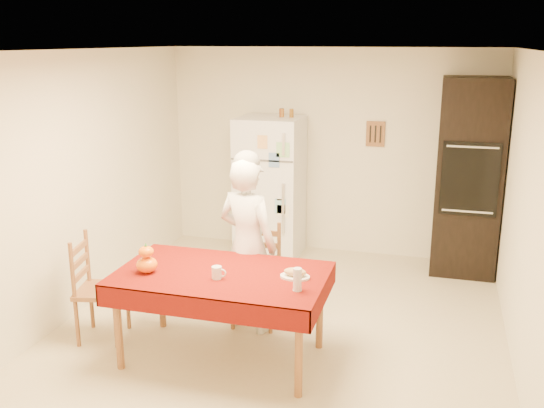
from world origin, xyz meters
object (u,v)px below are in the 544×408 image
at_px(oven_cabinet, 469,178).
at_px(wine_glass, 297,279).
at_px(bread_plate, 295,277).
at_px(pumpkin_lower, 147,265).
at_px(chair_left, 94,284).
at_px(refrigerator, 270,187).
at_px(chair_far, 258,270).
at_px(seated_woman, 248,245).
at_px(dining_table, 222,281).
at_px(coffee_mug, 217,273).

distance_m(oven_cabinet, wine_glass, 3.09).
bearing_deg(bread_plate, pumpkin_lower, -169.92).
bearing_deg(chair_left, refrigerator, -31.69).
distance_m(chair_far, chair_left, 1.47).
xyz_separation_m(chair_far, seated_woman, (-0.04, -0.16, 0.30)).
xyz_separation_m(refrigerator, oven_cabinet, (2.28, 0.05, 0.25)).
bearing_deg(wine_glass, dining_table, 164.88).
distance_m(oven_cabinet, seated_woman, 2.81).
height_order(chair_far, pumpkin_lower, chair_far).
bearing_deg(oven_cabinet, wine_glass, -114.64).
distance_m(dining_table, chair_left, 1.23).
distance_m(chair_far, seated_woman, 0.34).
bearing_deg(refrigerator, seated_woman, -79.86).
relative_size(oven_cabinet, wine_glass, 12.50).
height_order(coffee_mug, wine_glass, wine_glass).
relative_size(refrigerator, bread_plate, 7.08).
distance_m(oven_cabinet, chair_left, 4.13).
xyz_separation_m(dining_table, pumpkin_lower, (-0.58, -0.15, 0.13)).
relative_size(chair_left, seated_woman, 0.59).
xyz_separation_m(refrigerator, dining_table, (0.32, -2.57, -0.16)).
height_order(pumpkin_lower, wine_glass, wine_glass).
bearing_deg(refrigerator, chair_left, -109.41).
relative_size(chair_left, coffee_mug, 9.50).
distance_m(chair_far, wine_glass, 1.16).
height_order(dining_table, pumpkin_lower, pumpkin_lower).
xyz_separation_m(dining_table, seated_woman, (0.03, 0.59, 0.11)).
distance_m(dining_table, pumpkin_lower, 0.62).
height_order(coffee_mug, pumpkin_lower, pumpkin_lower).
bearing_deg(seated_woman, dining_table, 103.65).
relative_size(chair_far, coffee_mug, 9.50).
relative_size(chair_far, wine_glass, 5.40).
xyz_separation_m(chair_far, wine_glass, (0.60, -0.94, 0.34)).
distance_m(seated_woman, coffee_mug, 0.72).
bearing_deg(wine_glass, chair_left, 173.36).
height_order(oven_cabinet, dining_table, oven_cabinet).
relative_size(dining_table, pumpkin_lower, 9.82).
distance_m(pumpkin_lower, bread_plate, 1.20).
xyz_separation_m(dining_table, coffee_mug, (0.01, -0.13, 0.12)).
distance_m(coffee_mug, bread_plate, 0.62).
height_order(dining_table, chair_far, chair_far).
bearing_deg(coffee_mug, pumpkin_lower, -177.24).
bearing_deg(refrigerator, dining_table, -82.85).
bearing_deg(dining_table, coffee_mug, -85.84).
height_order(dining_table, wine_glass, wine_glass).
relative_size(wine_glass, bread_plate, 0.73).
height_order(refrigerator, chair_far, refrigerator).
xyz_separation_m(oven_cabinet, chair_left, (-3.17, -2.58, -0.59)).
distance_m(refrigerator, chair_far, 1.89).
xyz_separation_m(oven_cabinet, chair_far, (-1.88, -1.86, -0.59)).
distance_m(oven_cabinet, bread_plate, 2.92).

